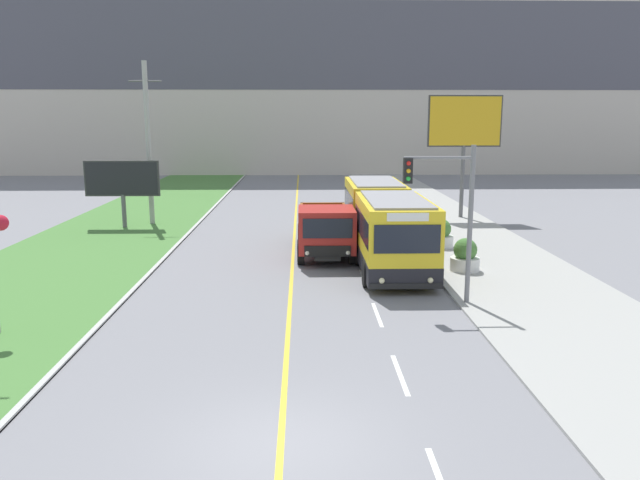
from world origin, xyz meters
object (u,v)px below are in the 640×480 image
Objects in this scene: dump_truck at (326,231)px; billboard_small at (122,180)px; planter_round_second at (441,235)px; traffic_light_mast at (449,204)px; planter_round_near at (465,256)px; planter_round_third at (421,220)px; utility_pole_far at (148,143)px; planter_round_far at (409,208)px; billboard_large at (465,126)px; city_bus at (383,222)px.

billboard_small reaches higher than dump_truck.
traffic_light_mast is at bearing -101.28° from planter_round_second.
dump_truck is 1.69× the size of billboard_small.
planter_round_near is 1.06× the size of planter_round_third.
billboard_small is (-1.25, -1.19, -1.97)m from utility_pole_far.
dump_truck is at bearing -35.66° from billboard_small.
utility_pole_far is 20.92m from traffic_light_mast.
billboard_small is at bearing 144.34° from dump_truck.
utility_pole_far is at bearing 129.71° from traffic_light_mast.
planter_round_second is at bearing -90.37° from planter_round_far.
planter_round_far is at bearing 176.32° from billboard_large.
planter_round_second is 1.05× the size of planter_round_far.
traffic_light_mast is at bearing -97.09° from planter_round_third.
utility_pole_far is at bearing -173.56° from planter_round_far.
planter_round_third is at bearing -5.68° from billboard_small.
traffic_light_mast reaches higher than billboard_small.
dump_truck reaches higher than planter_round_second.
planter_round_far is at bearing 62.87° from dump_truck.
traffic_light_mast is 13.63m from planter_round_third.
city_bus is at bearing 99.24° from traffic_light_mast.
billboard_small is 19.57m from planter_round_near.
traffic_light_mast is at bearing -95.79° from planter_round_far.
billboard_small is 16.76m from planter_round_far.
city_bus is 12.72m from billboard_large.
billboard_small reaches higher than planter_round_second.
billboard_large is at bearing 50.70° from dump_truck.
planter_round_second is at bearing -25.87° from utility_pole_far.
billboard_small reaches higher than planter_round_far.
utility_pole_far reaches higher than billboard_small.
planter_round_third is at bearing -91.93° from planter_round_far.
utility_pole_far reaches higher than city_bus.
traffic_light_mast is 4.24× the size of planter_round_third.
dump_truck is at bearing 117.61° from traffic_light_mast.
billboard_large is 1.80× the size of billboard_small.
planter_round_far reaches higher than planter_round_third.
billboard_large reaches higher than billboard_small.
planter_round_near is (16.31, -10.64, -1.98)m from billboard_small.
traffic_light_mast is 5.30m from planter_round_near.
traffic_light_mast reaches higher than dump_truck.
planter_round_far is (0.15, 4.51, 0.02)m from planter_round_third.
billboard_small is at bearing 150.03° from city_bus.
city_bus is at bearing -105.55° from planter_round_far.
utility_pole_far is at bearing 143.75° from city_bus.
planter_round_third is (1.65, 13.26, -2.72)m from traffic_light_mast.
city_bus is 2.56m from dump_truck.
billboard_large is at bearing 70.23° from planter_round_second.
city_bus is 4.18m from planter_round_near.
dump_truck is at bearing -43.03° from utility_pole_far.
traffic_light_mast is (1.16, -7.13, 1.80)m from city_bus.
dump_truck reaches higher than planter_round_near.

